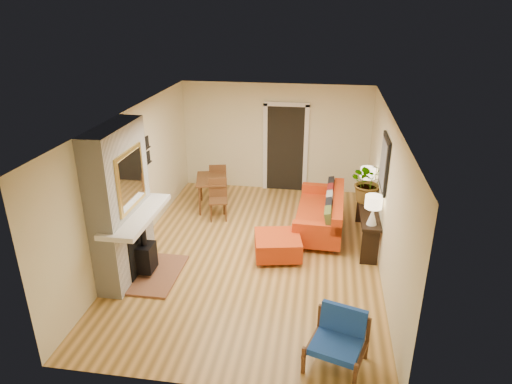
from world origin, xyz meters
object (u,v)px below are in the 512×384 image
(dining_table, at_px, (215,184))
(lamp_far, at_px, (367,177))
(lamp_near, at_px, (373,207))
(console_table, at_px, (368,215))
(houseplant, at_px, (369,182))
(sofa, at_px, (324,213))
(ottoman, at_px, (278,245))
(blue_chair, at_px, (339,336))

(dining_table, relative_size, lamp_far, 3.06)
(dining_table, xyz_separation_m, lamp_near, (3.27, -1.82, 0.49))
(dining_table, height_order, console_table, dining_table)
(lamp_near, relative_size, lamp_far, 1.00)
(lamp_far, relative_size, houseplant, 0.65)
(sofa, bearing_deg, houseplant, -6.46)
(console_table, bearing_deg, lamp_far, 90.00)
(dining_table, bearing_deg, houseplant, -14.18)
(console_table, height_order, lamp_near, lamp_near)
(houseplant, bearing_deg, dining_table, 165.82)
(ottoman, bearing_deg, dining_table, 130.05)
(sofa, relative_size, lamp_far, 3.95)
(ottoman, relative_size, blue_chair, 1.11)
(lamp_far, xyz_separation_m, houseplant, (-0.01, -0.45, 0.08))
(houseplant, bearing_deg, console_table, -88.08)
(ottoman, xyz_separation_m, dining_table, (-1.63, 1.94, 0.33))
(console_table, bearing_deg, ottoman, -153.16)
(console_table, relative_size, houseplant, 2.24)
(console_table, xyz_separation_m, lamp_near, (0.00, -0.70, 0.49))
(dining_table, bearing_deg, ottoman, -49.95)
(lamp_far, bearing_deg, blue_chair, -97.97)
(console_table, xyz_separation_m, lamp_far, (0.00, 0.75, 0.49))
(dining_table, distance_m, lamp_far, 3.32)
(ottoman, distance_m, lamp_far, 2.41)
(lamp_near, xyz_separation_m, lamp_far, (0.00, 1.45, 0.00))
(dining_table, height_order, lamp_far, lamp_far)
(sofa, xyz_separation_m, houseplant, (0.82, -0.09, 0.77))
(console_table, distance_m, lamp_far, 0.89)
(sofa, height_order, ottoman, sofa)
(blue_chair, distance_m, dining_table, 5.20)
(sofa, height_order, dining_table, dining_table)
(lamp_near, bearing_deg, lamp_far, 90.00)
(lamp_near, distance_m, lamp_far, 1.45)
(console_table, bearing_deg, lamp_near, -90.00)
(houseplant, bearing_deg, ottoman, -145.29)
(ottoman, xyz_separation_m, houseplant, (1.62, 1.12, 0.90))
(blue_chair, bearing_deg, ottoman, 112.99)
(ottoman, height_order, blue_chair, blue_chair)
(ottoman, bearing_deg, houseplant, 34.71)
(console_table, relative_size, lamp_near, 3.43)
(lamp_near, bearing_deg, ottoman, -175.67)
(sofa, distance_m, blue_chair, 3.72)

